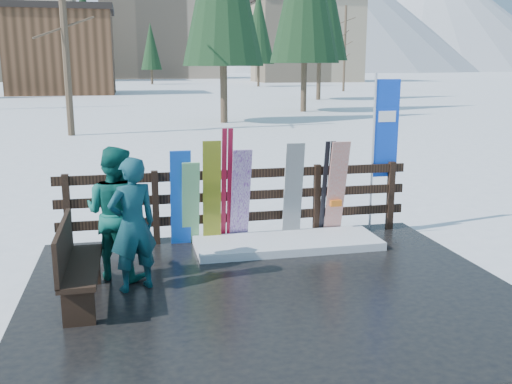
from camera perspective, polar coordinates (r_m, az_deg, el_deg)
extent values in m
plane|color=white|center=(7.19, 1.61, -10.30)|extent=(700.00, 700.00, 0.00)
cube|color=black|center=(7.18, 1.61, -10.00)|extent=(6.00, 5.00, 0.08)
cube|color=black|center=(8.95, -18.34, -1.94)|extent=(0.10, 0.10, 1.15)
cube|color=black|center=(8.90, -10.00, -1.56)|extent=(0.10, 0.10, 1.15)
cube|color=black|center=(9.04, -1.74, -1.15)|extent=(0.10, 0.10, 1.15)
cube|color=black|center=(9.36, 6.10, -0.74)|extent=(0.10, 0.10, 1.15)
cube|color=black|center=(9.84, 13.30, -0.35)|extent=(0.10, 0.10, 1.15)
cube|color=black|center=(9.09, -1.73, -2.53)|extent=(5.60, 0.05, 0.14)
cube|color=black|center=(9.01, -1.75, -0.38)|extent=(5.60, 0.05, 0.14)
cube|color=black|center=(8.94, -1.76, 1.81)|extent=(5.60, 0.05, 0.14)
cube|color=white|center=(8.76, 3.18, -5.12)|extent=(2.80, 1.00, 0.12)
cube|color=black|center=(6.90, -17.06, -7.16)|extent=(0.40, 1.50, 0.06)
cube|color=black|center=(6.42, -17.34, -10.83)|extent=(0.34, 0.06, 0.45)
cube|color=black|center=(7.54, -16.61, -7.26)|extent=(0.34, 0.06, 0.45)
cube|color=black|center=(6.84, -18.71, -5.08)|extent=(0.05, 1.50, 0.50)
cube|color=blue|center=(8.66, -7.54, -0.65)|extent=(0.31, 0.35, 1.51)
cube|color=white|center=(8.70, -6.54, -1.18)|extent=(0.26, 0.38, 1.33)
cube|color=yellow|center=(8.70, -4.43, -0.11)|extent=(0.28, 0.20, 1.63)
cube|color=white|center=(8.79, -1.55, -0.40)|extent=(0.29, 0.42, 1.49)
cube|color=black|center=(8.97, 3.73, 0.06)|extent=(0.30, 0.25, 1.56)
cube|color=silver|center=(9.19, 8.05, 0.30)|extent=(0.29, 0.37, 1.57)
cube|color=maroon|center=(8.78, -3.23, 0.61)|extent=(0.07, 0.29, 1.80)
cube|color=maroon|center=(8.79, -2.65, 0.63)|extent=(0.08, 0.29, 1.80)
cube|color=black|center=(9.20, 6.84, 0.32)|extent=(0.08, 0.27, 1.56)
cube|color=black|center=(9.23, 7.37, 0.35)|extent=(0.08, 0.27, 1.56)
cylinder|color=silver|center=(9.62, 11.60, 3.83)|extent=(0.04, 0.04, 2.60)
cube|color=blue|center=(9.66, 12.90, 6.20)|extent=(0.42, 0.02, 1.60)
imported|color=#125855|center=(7.07, -12.23, -3.20)|extent=(0.71, 0.60, 1.66)
imported|color=#0D544A|center=(7.54, -13.85, -2.04)|extent=(1.05, 0.98, 1.72)
cube|color=tan|center=(118.37, -23.10, 14.54)|extent=(22.00, 14.00, 18.00)
cube|color=gray|center=(136.89, -9.58, 15.76)|extent=(26.00, 16.00, 22.00)
cube|color=tan|center=(106.33, 5.05, 14.71)|extent=(18.00, 12.00, 14.00)
cube|color=brown|center=(61.77, -18.85, 12.97)|extent=(10.00, 8.00, 8.00)
cube|color=black|center=(62.01, -19.14, 16.93)|extent=(10.50, 8.40, 0.60)
cone|color=black|center=(28.94, -3.34, 17.98)|extent=(4.01, 4.01, 11.13)
cone|color=black|center=(36.17, 4.92, 17.44)|extent=(4.27, 4.27, 11.87)
cone|color=black|center=(49.13, 6.42, 16.72)|extent=(4.66, 4.66, 12.95)
cylinder|color=#382B1E|center=(65.84, 8.86, 13.95)|extent=(0.28, 0.28, 9.26)
cone|color=black|center=(66.63, -16.71, 14.22)|extent=(3.88, 3.88, 10.79)
cone|color=black|center=(80.46, 0.24, 14.88)|extent=(4.43, 4.43, 12.29)
cone|color=black|center=(91.52, -10.44, 13.32)|extent=(3.20, 3.20, 8.88)
cone|color=white|center=(383.68, 16.60, 16.81)|extent=(180.00, 180.00, 70.00)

